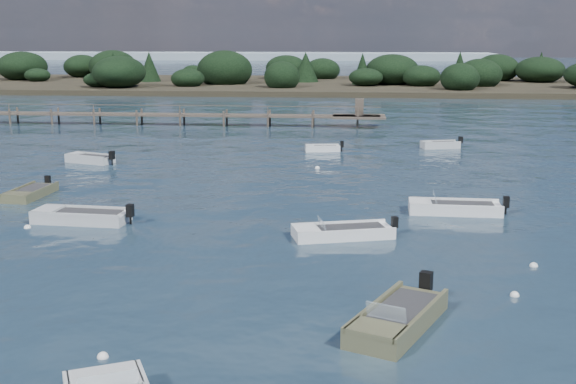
# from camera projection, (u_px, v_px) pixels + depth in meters

# --- Properties ---
(ground) EXTENTS (400.00, 400.00, 0.00)m
(ground) POSITION_uv_depth(u_px,v_px,m) (322.00, 113.00, 80.98)
(ground) COLOR #152431
(ground) RESTS_ON ground
(tender_far_grey_b) EXTENTS (3.34, 1.86, 1.12)m
(tender_far_grey_b) POSITION_uv_depth(u_px,v_px,m) (440.00, 146.00, 56.25)
(tender_far_grey_b) COLOR #A7ABAE
(tender_far_grey_b) RESTS_ON ground
(dinghy_mid_white_b) EXTENTS (4.89, 1.83, 1.21)m
(dinghy_mid_white_b) POSITION_uv_depth(u_px,v_px,m) (454.00, 210.00, 35.90)
(dinghy_mid_white_b) COLOR silver
(dinghy_mid_white_b) RESTS_ON ground
(tender_far_white) EXTENTS (2.96, 1.41, 0.99)m
(tender_far_white) POSITION_uv_depth(u_px,v_px,m) (323.00, 149.00, 54.74)
(tender_far_white) COLOR silver
(tender_far_white) RESTS_ON ground
(dinghy_extra_a) EXTENTS (1.75, 4.08, 0.98)m
(dinghy_extra_a) POSITION_uv_depth(u_px,v_px,m) (30.00, 194.00, 39.49)
(dinghy_extra_a) COLOR #636242
(dinghy_extra_a) RESTS_ON ground
(dinghy_mid_white_a) EXTENTS (4.75, 2.74, 1.09)m
(dinghy_mid_white_a) POSITION_uv_depth(u_px,v_px,m) (342.00, 234.00, 31.61)
(dinghy_mid_white_a) COLOR silver
(dinghy_mid_white_a) RESTS_ON ground
(dinghy_mid_grey) EXTENTS (4.87, 2.02, 1.22)m
(dinghy_mid_grey) POSITION_uv_depth(u_px,v_px,m) (81.00, 219.00, 34.15)
(dinghy_mid_grey) COLOR #A7ABAE
(dinghy_mid_grey) RESTS_ON ground
(tender_far_grey) EXTENTS (3.77, 2.39, 1.20)m
(tender_far_grey) POSITION_uv_depth(u_px,v_px,m) (90.00, 160.00, 49.90)
(tender_far_grey) COLOR #A7ABAE
(tender_far_grey) RESTS_ON ground
(dinghy_extra_b) EXTENTS (3.42, 4.94, 1.38)m
(dinghy_extra_b) POSITION_uv_depth(u_px,v_px,m) (398.00, 322.00, 21.85)
(dinghy_extra_b) COLOR #636242
(dinghy_extra_b) RESTS_ON ground
(buoy_a) EXTENTS (0.32, 0.32, 0.32)m
(buoy_a) POSITION_uv_depth(u_px,v_px,m) (103.00, 357.00, 19.87)
(buoy_a) COLOR silver
(buoy_a) RESTS_ON ground
(buoy_b) EXTENTS (0.32, 0.32, 0.32)m
(buoy_b) POSITION_uv_depth(u_px,v_px,m) (515.00, 296.00, 24.55)
(buoy_b) COLOR silver
(buoy_b) RESTS_ON ground
(buoy_c) EXTENTS (0.32, 0.32, 0.32)m
(buoy_c) POSITION_uv_depth(u_px,v_px,m) (27.00, 228.00, 33.11)
(buoy_c) COLOR silver
(buoy_c) RESTS_ON ground
(buoy_e) EXTENTS (0.32, 0.32, 0.32)m
(buoy_e) POSITION_uv_depth(u_px,v_px,m) (317.00, 168.00, 47.76)
(buoy_e) COLOR silver
(buoy_e) RESTS_ON ground
(buoy_extra_a) EXTENTS (0.32, 0.32, 0.32)m
(buoy_extra_a) POSITION_uv_depth(u_px,v_px,m) (534.00, 266.00, 27.66)
(buoy_extra_a) COLOR silver
(buoy_extra_a) RESTS_ON ground
(jetty) EXTENTS (64.50, 3.20, 3.40)m
(jetty) POSITION_uv_depth(u_px,v_px,m) (97.00, 114.00, 70.97)
(jetty) COLOR #4C4137
(jetty) RESTS_ON ground
(far_headland) EXTENTS (190.00, 40.00, 5.80)m
(far_headland) POSITION_uv_depth(u_px,v_px,m) (486.00, 76.00, 117.31)
(far_headland) COLOR black
(far_headland) RESTS_ON ground
(distant_haze) EXTENTS (280.00, 20.00, 2.40)m
(distant_haze) POSITION_uv_depth(u_px,v_px,m) (88.00, 59.00, 254.16)
(distant_haze) COLOR #81929F
(distant_haze) RESTS_ON ground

